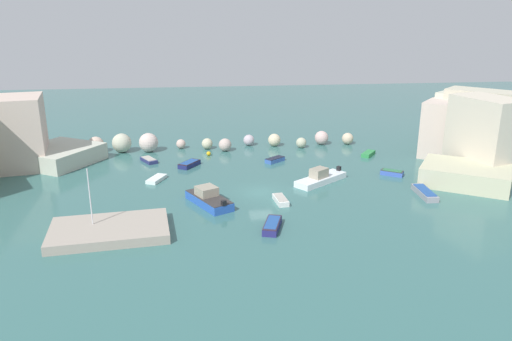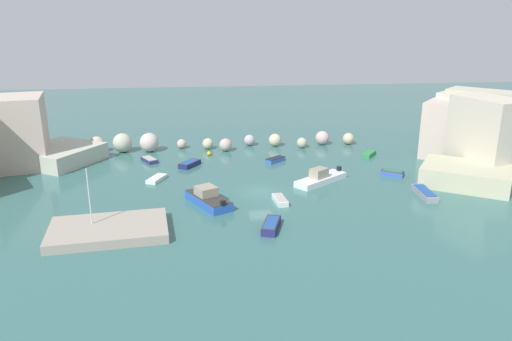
{
  "view_description": "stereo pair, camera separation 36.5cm",
  "coord_description": "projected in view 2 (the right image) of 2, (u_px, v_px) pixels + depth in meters",
  "views": [
    {
      "loc": [
        -6.49,
        -48.29,
        17.87
      ],
      "look_at": [
        0.0,
        4.6,
        1.0
      ],
      "focal_mm": 34.82,
      "sensor_mm": 36.0,
      "label": 1
    },
    {
      "loc": [
        -6.12,
        -48.33,
        17.87
      ],
      "look_at": [
        0.0,
        4.6,
        1.0
      ],
      "focal_mm": 34.82,
      "sensor_mm": 36.0,
      "label": 2
    }
  ],
  "objects": [
    {
      "name": "cove_water",
      "position": [
        261.0,
        193.0,
        51.84
      ],
      "size": [
        160.0,
        160.0,
        0.0
      ],
      "primitive_type": "plane",
      "color": "#366764",
      "rests_on": "ground"
    },
    {
      "name": "cliff_headland_right",
      "position": [
        472.0,
        133.0,
        62.35
      ],
      "size": [
        21.82,
        22.41,
        8.94
      ],
      "color": "#BFB8A0",
      "rests_on": "ground"
    },
    {
      "name": "rock_breakwater",
      "position": [
        193.0,
        142.0,
        68.05
      ],
      "size": [
        36.84,
        4.23,
        2.57
      ],
      "color": "beige",
      "rests_on": "ground"
    },
    {
      "name": "stone_dock",
      "position": [
        109.0,
        230.0,
        41.99
      ],
      "size": [
        10.38,
        7.13,
        0.8
      ],
      "primitive_type": "cube",
      "rotation": [
        0.0,
        0.0,
        0.11
      ],
      "color": "#A29688",
      "rests_on": "ground"
    },
    {
      "name": "channel_buoy",
      "position": [
        209.0,
        153.0,
        65.35
      ],
      "size": [
        0.57,
        0.57,
        0.57
      ],
      "primitive_type": "sphere",
      "color": "gold",
      "rests_on": "cove_water"
    },
    {
      "name": "moored_boat_0",
      "position": [
        425.0,
        193.0,
        50.83
      ],
      "size": [
        1.5,
        4.41,
        0.65
      ],
      "rotation": [
        0.0,
        0.0,
        1.52
      ],
      "color": "gray",
      "rests_on": "cove_water"
    },
    {
      "name": "moored_boat_1",
      "position": [
        275.0,
        160.0,
        62.57
      ],
      "size": [
        2.74,
        2.48,
        0.55
      ],
      "rotation": [
        0.0,
        0.0,
        0.67
      ],
      "color": "#365DAF",
      "rests_on": "cove_water"
    },
    {
      "name": "moored_boat_2",
      "position": [
        369.0,
        154.0,
        65.26
      ],
      "size": [
        2.52,
        2.83,
        0.49
      ],
      "rotation": [
        0.0,
        0.0,
        0.92
      ],
      "color": "#2E8A46",
      "rests_on": "cove_water"
    },
    {
      "name": "moored_boat_3",
      "position": [
        93.0,
        228.0,
        42.35
      ],
      "size": [
        5.09,
        4.63,
        5.75
      ],
      "rotation": [
        0.0,
        0.0,
        5.59
      ],
      "color": "#CC3D33",
      "rests_on": "cove_water"
    },
    {
      "name": "moored_boat_4",
      "position": [
        149.0,
        160.0,
        62.67
      ],
      "size": [
        2.41,
        3.07,
        0.5
      ],
      "rotation": [
        0.0,
        0.0,
        5.21
      ],
      "color": "navy",
      "rests_on": "cove_water"
    },
    {
      "name": "moored_boat_5",
      "position": [
        190.0,
        164.0,
        60.75
      ],
      "size": [
        2.82,
        3.28,
        0.6
      ],
      "rotation": [
        0.0,
        0.0,
        0.97
      ],
      "color": "navy",
      "rests_on": "cove_water"
    },
    {
      "name": "moored_boat_6",
      "position": [
        157.0,
        179.0,
        55.62
      ],
      "size": [
        2.28,
        3.16,
        0.4
      ],
      "rotation": [
        0.0,
        0.0,
        1.15
      ],
      "color": "white",
      "rests_on": "cove_water"
    },
    {
      "name": "moored_boat_7",
      "position": [
        208.0,
        198.0,
        48.56
      ],
      "size": [
        4.68,
        6.24,
        1.73
      ],
      "rotation": [
        0.0,
        0.0,
        2.06
      ],
      "color": "blue",
      "rests_on": "cove_water"
    },
    {
      "name": "moored_boat_8",
      "position": [
        280.0,
        200.0,
        49.09
      ],
      "size": [
        1.3,
        2.88,
        0.59
      ],
      "rotation": [
        0.0,
        0.0,
        1.67
      ],
      "color": "silver",
      "rests_on": "cove_water"
    },
    {
      "name": "moored_boat_9",
      "position": [
        392.0,
        173.0,
        57.25
      ],
      "size": [
        2.65,
        2.29,
        0.61
      ],
      "rotation": [
        0.0,
        0.0,
        5.67
      ],
      "color": "#3B5BBA",
      "rests_on": "cove_water"
    },
    {
      "name": "moored_boat_10",
      "position": [
        320.0,
        178.0,
        54.83
      ],
      "size": [
        6.6,
        5.64,
        1.69
      ],
      "rotation": [
        0.0,
        0.0,
        3.79
      ],
      "color": "white",
      "rests_on": "cove_water"
    },
    {
      "name": "moored_boat_11",
      "position": [
        271.0,
        225.0,
        43.02
      ],
      "size": [
        2.23,
        3.7,
        0.66
      ],
      "rotation": [
        0.0,
        0.0,
        1.26
      ],
      "color": "navy",
      "rests_on": "cove_water"
    }
  ]
}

